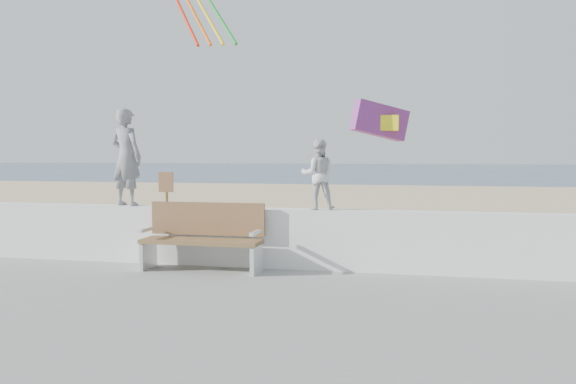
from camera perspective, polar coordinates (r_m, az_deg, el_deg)
name	(u,v)px	position (r m, az deg, el deg)	size (l,w,h in m)	color
ground	(239,311)	(7.58, -4.57, -11.07)	(220.00, 220.00, 0.00)	#324964
sand	(340,224)	(16.26, 4.92, -3.04)	(90.00, 40.00, 0.08)	#D0B58B
seawall	(278,238)	(9.35, -0.93, -4.32)	(30.00, 0.35, 0.90)	white
adult	(126,157)	(10.15, -14.89, 3.17)	(0.57, 0.37, 1.56)	gray
child	(318,175)	(9.14, 2.83, 1.64)	(0.51, 0.40, 1.05)	silver
bench	(203,236)	(9.22, -7.92, -4.10)	(1.80, 0.57, 1.00)	brown
parafoil_kite	(381,121)	(11.26, 8.69, 6.59)	(1.09, 0.79, 0.75)	red
sign	(166,200)	(12.94, -11.31, -0.78)	(0.32, 0.07, 1.46)	olive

